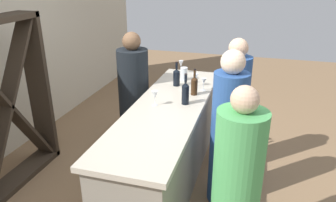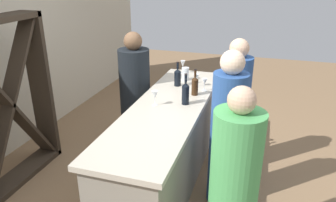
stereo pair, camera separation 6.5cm
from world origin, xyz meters
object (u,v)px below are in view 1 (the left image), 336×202
object	(u,v)px
wine_glass_near_center	(195,77)
person_right_guest	(227,135)
wine_rack	(6,106)
wine_bottle_leftmost_near_black	(185,93)
wine_glass_near_left	(204,82)
person_left_guest	(236,189)
person_center_guest	(233,111)
wine_glass_near_right	(155,95)
water_pitcher	(184,74)
wine_bottle_center_near_black	(176,77)
wine_bottle_second_left_amber_brown	(194,85)
wine_glass_far_left	(181,64)
person_server_behind	(134,98)

from	to	relation	value
wine_glass_near_center	person_right_guest	distance (m)	1.00
wine_rack	wine_bottle_leftmost_near_black	size ratio (longest dim) A/B	5.45
wine_glass_near_left	wine_glass_near_center	distance (m)	0.17
person_left_guest	person_center_guest	distance (m)	1.41
wine_glass_near_right	person_right_guest	size ratio (longest dim) A/B	0.10
wine_glass_near_center	water_pitcher	size ratio (longest dim) A/B	0.96
person_right_guest	wine_glass_near_center	bearing A→B (deg)	-41.85
wine_glass_near_center	person_center_guest	world-z (taller)	person_center_guest
wine_bottle_center_near_black	wine_glass_near_center	bearing A→B (deg)	-78.68
water_pitcher	wine_glass_near_right	bearing A→B (deg)	174.02
wine_bottle_center_near_black	water_pitcher	distance (m)	0.25
wine_glass_near_right	person_right_guest	distance (m)	0.84
wine_glass_near_right	water_pitcher	distance (m)	0.90
wine_bottle_leftmost_near_black	person_right_guest	size ratio (longest dim) A/B	0.21
wine_bottle_leftmost_near_black	water_pitcher	distance (m)	0.80
wine_glass_near_left	water_pitcher	size ratio (longest dim) A/B	0.90
wine_bottle_center_near_black	wine_glass_near_left	bearing A→B (deg)	-101.98
person_center_guest	person_right_guest	distance (m)	0.64
wine_bottle_leftmost_near_black	person_center_guest	bearing A→B (deg)	-50.45
wine_bottle_center_near_black	wine_glass_near_center	distance (m)	0.23
wine_bottle_leftmost_near_black	person_center_guest	xyz separation A→B (m)	(0.40, -0.48, -0.32)
wine_bottle_second_left_amber_brown	wine_glass_near_left	size ratio (longest dim) A/B	2.04
person_left_guest	wine_glass_far_left	bearing A→B (deg)	-55.04
wine_glass_near_right	water_pitcher	world-z (taller)	water_pitcher
person_center_guest	wine_glass_far_left	bearing A→B (deg)	-47.55
wine_bottle_second_left_amber_brown	wine_rack	bearing A→B (deg)	114.63
wine_rack	person_center_guest	world-z (taller)	wine_rack
wine_glass_near_left	wine_glass_far_left	size ratio (longest dim) A/B	0.85
wine_glass_near_left	wine_rack	bearing A→B (deg)	117.74
wine_bottle_leftmost_near_black	wine_glass_near_left	world-z (taller)	wine_bottle_leftmost_near_black
wine_glass_near_left	water_pitcher	world-z (taller)	water_pitcher
wine_bottle_center_near_black	person_server_behind	distance (m)	0.65
wine_bottle_leftmost_near_black	wine_glass_far_left	world-z (taller)	wine_bottle_leftmost_near_black
wine_glass_far_left	wine_rack	bearing A→B (deg)	136.87
wine_glass_near_left	person_right_guest	distance (m)	0.84
wine_bottle_center_near_black	water_pitcher	bearing A→B (deg)	-8.20
person_left_guest	person_server_behind	size ratio (longest dim) A/B	0.99
wine_bottle_second_left_amber_brown	person_center_guest	xyz separation A→B (m)	(0.10, -0.45, -0.31)
wine_glass_near_center	wine_glass_far_left	world-z (taller)	wine_glass_far_left
wine_bottle_second_left_amber_brown	wine_glass_near_left	xyz separation A→B (m)	(0.16, -0.08, -0.01)
wine_glass_near_left	person_center_guest	bearing A→B (deg)	-99.58
wine_glass_near_left	person_server_behind	world-z (taller)	person_server_behind
wine_rack	water_pitcher	world-z (taller)	wine_rack
wine_rack	water_pitcher	bearing A→B (deg)	-50.55
person_server_behind	wine_bottle_second_left_amber_brown	bearing A→B (deg)	-5.43
wine_glass_far_left	person_server_behind	world-z (taller)	person_server_behind
wine_glass_near_center	wine_glass_far_left	size ratio (longest dim) A/B	0.91
wine_bottle_leftmost_near_black	person_right_guest	distance (m)	0.62
wine_glass_near_left	wine_bottle_center_near_black	bearing A→B (deg)	78.02
water_pitcher	person_right_guest	xyz separation A→B (m)	(-1.02, -0.69, -0.26)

